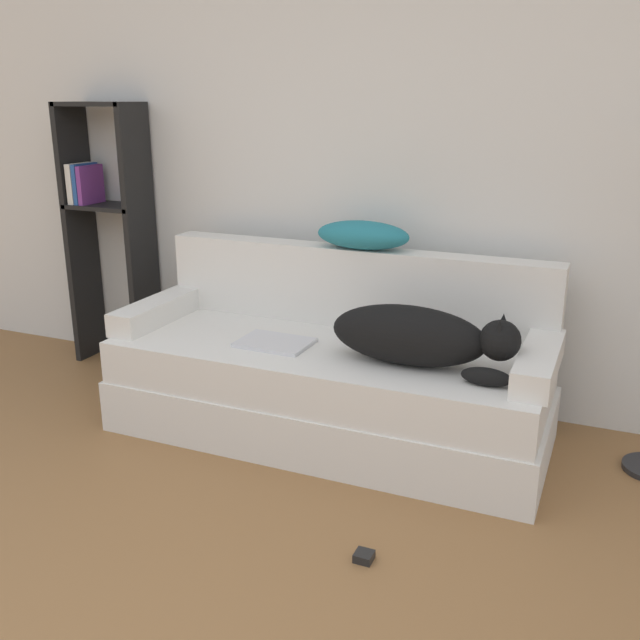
# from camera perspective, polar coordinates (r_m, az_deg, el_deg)

# --- Properties ---
(wall_back) EXTENTS (7.03, 0.06, 2.70)m
(wall_back) POSITION_cam_1_polar(r_m,az_deg,el_deg) (3.70, 5.38, 14.08)
(wall_back) COLOR silver
(wall_back) RESTS_ON ground_plane
(couch) EXTENTS (2.05, 0.83, 0.45)m
(couch) POSITION_cam_1_polar(r_m,az_deg,el_deg) (3.41, 0.64, -5.67)
(couch) COLOR silver
(couch) RESTS_ON ground_plane
(couch_backrest) EXTENTS (2.01, 0.15, 0.40)m
(couch_backrest) POSITION_cam_1_polar(r_m,az_deg,el_deg) (3.58, 2.77, 2.68)
(couch_backrest) COLOR silver
(couch_backrest) RESTS_ON couch
(couch_arm_left) EXTENTS (0.15, 0.64, 0.11)m
(couch_arm_left) POSITION_cam_1_polar(r_m,az_deg,el_deg) (3.76, -12.87, 0.75)
(couch_arm_left) COLOR silver
(couch_arm_left) RESTS_ON couch
(couch_arm_right) EXTENTS (0.15, 0.64, 0.11)m
(couch_arm_right) POSITION_cam_1_polar(r_m,az_deg,el_deg) (3.09, 17.12, -3.27)
(couch_arm_right) COLOR silver
(couch_arm_right) RESTS_ON couch
(dog) EXTENTS (0.81, 0.28, 0.26)m
(dog) POSITION_cam_1_polar(r_m,az_deg,el_deg) (3.06, 7.89, -1.31)
(dog) COLOR black
(dog) RESTS_ON couch
(laptop) EXTENTS (0.34, 0.25, 0.02)m
(laptop) POSITION_cam_1_polar(r_m,az_deg,el_deg) (3.34, -3.64, -1.82)
(laptop) COLOR silver
(laptop) RESTS_ON couch
(throw_pillow) EXTENTS (0.47, 0.22, 0.14)m
(throw_pillow) POSITION_cam_1_polar(r_m,az_deg,el_deg) (3.49, 3.45, 6.80)
(throw_pillow) COLOR teal
(throw_pillow) RESTS_ON couch_backrest
(bookshelf) EXTENTS (0.48, 0.26, 1.53)m
(bookshelf) POSITION_cam_1_polar(r_m,az_deg,el_deg) (4.40, -16.71, 7.69)
(bookshelf) COLOR black
(bookshelf) RESTS_ON ground_plane
(power_adapter) EXTENTS (0.06, 0.06, 0.03)m
(power_adapter) POSITION_cam_1_polar(r_m,az_deg,el_deg) (2.65, 3.54, -18.36)
(power_adapter) COLOR black
(power_adapter) RESTS_ON ground_plane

